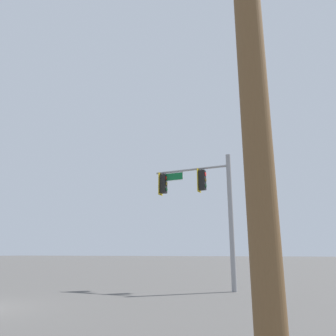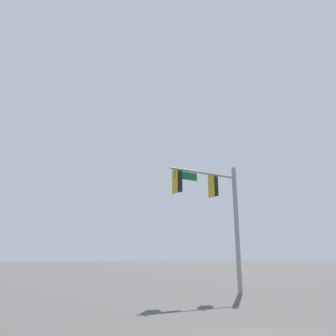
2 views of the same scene
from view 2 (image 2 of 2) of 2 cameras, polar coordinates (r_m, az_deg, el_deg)
name	(u,v)px [view 2 (image 2 of 2)]	position (r m, az deg, el deg)	size (l,w,h in m)	color
signal_pole_near	(218,206)	(18.45, 8.70, -6.59)	(4.43, 0.61, 7.00)	gray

